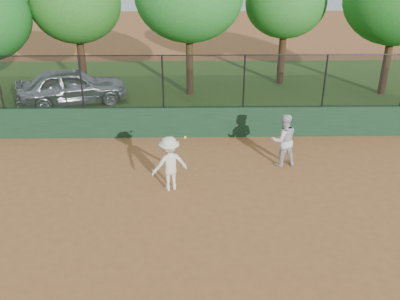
{
  "coord_description": "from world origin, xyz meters",
  "views": [
    {
      "loc": [
        0.58,
        -9.92,
        6.92
      ],
      "look_at": [
        0.8,
        2.2,
        1.2
      ],
      "focal_mm": 40.0,
      "sensor_mm": 36.0,
      "label": 1
    }
  ],
  "objects_px": {
    "player_main": "(170,164)",
    "parked_car": "(72,86)",
    "tree_3": "(286,3)",
    "tree_1": "(75,4)",
    "player_second": "(283,140)"
  },
  "relations": [
    {
      "from": "parked_car",
      "to": "tree_3",
      "type": "bearing_deg",
      "value": -90.81
    },
    {
      "from": "parked_car",
      "to": "tree_1",
      "type": "distance_m",
      "value": 3.99
    },
    {
      "from": "player_second",
      "to": "player_main",
      "type": "bearing_deg",
      "value": 11.79
    },
    {
      "from": "player_main",
      "to": "tree_3",
      "type": "bearing_deg",
      "value": 64.13
    },
    {
      "from": "parked_car",
      "to": "player_main",
      "type": "xyz_separation_m",
      "value": [
        4.84,
        -7.98,
        0.03
      ]
    },
    {
      "from": "player_second",
      "to": "tree_3",
      "type": "relative_size",
      "value": 0.31
    },
    {
      "from": "parked_car",
      "to": "tree_1",
      "type": "relative_size",
      "value": 0.81
    },
    {
      "from": "tree_1",
      "to": "tree_3",
      "type": "bearing_deg",
      "value": 5.33
    },
    {
      "from": "tree_1",
      "to": "tree_3",
      "type": "height_order",
      "value": "tree_1"
    },
    {
      "from": "parked_car",
      "to": "player_main",
      "type": "bearing_deg",
      "value": -166.44
    },
    {
      "from": "parked_car",
      "to": "player_main",
      "type": "height_order",
      "value": "player_main"
    },
    {
      "from": "tree_1",
      "to": "player_second",
      "type": "bearing_deg",
      "value": -45.22
    },
    {
      "from": "tree_1",
      "to": "tree_3",
      "type": "xyz_separation_m",
      "value": [
        10.15,
        0.95,
        -0.09
      ]
    },
    {
      "from": "player_main",
      "to": "parked_car",
      "type": "bearing_deg",
      "value": 121.22
    },
    {
      "from": "player_main",
      "to": "tree_3",
      "type": "relative_size",
      "value": 0.32
    }
  ]
}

